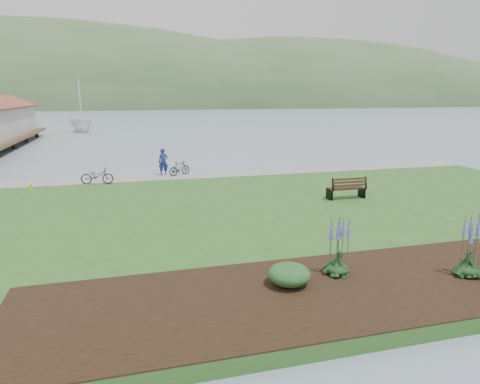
# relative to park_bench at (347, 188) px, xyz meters

# --- Properties ---
(ground) EXTENTS (600.00, 600.00, 0.00)m
(ground) POSITION_rel_park_bench_xyz_m (-4.27, 1.03, -0.95)
(ground) COLOR slate
(ground) RESTS_ON ground
(lawn) EXTENTS (34.00, 20.00, 0.40)m
(lawn) POSITION_rel_park_bench_xyz_m (-4.27, -0.97, -0.75)
(lawn) COLOR #26551E
(lawn) RESTS_ON ground
(shoreline_path) EXTENTS (34.00, 2.20, 0.03)m
(shoreline_path) POSITION_rel_park_bench_xyz_m (-4.27, 7.93, -0.54)
(shoreline_path) COLOR gray
(shoreline_path) RESTS_ON lawn
(garden_bed) EXTENTS (24.00, 4.40, 0.04)m
(garden_bed) POSITION_rel_park_bench_xyz_m (-1.27, -8.77, -0.53)
(garden_bed) COLOR black
(garden_bed) RESTS_ON lawn
(far_hillside) EXTENTS (580.00, 80.00, 38.00)m
(far_hillside) POSITION_rel_park_bench_xyz_m (15.73, 171.03, -0.95)
(far_hillside) COLOR #385932
(far_hillside) RESTS_ON ground
(park_bench) EXTENTS (1.80, 0.74, 1.11)m
(park_bench) POSITION_rel_park_bench_xyz_m (0.00, 0.00, 0.00)
(park_bench) COLOR #321B13
(park_bench) RESTS_ON lawn
(person) EXTENTS (0.73, 0.51, 1.95)m
(person) POSITION_rel_park_bench_xyz_m (-7.93, 8.53, 0.42)
(person) COLOR navy
(person) RESTS_ON lawn
(bicycle_a) EXTENTS (0.84, 1.83, 0.93)m
(bicycle_a) POSITION_rel_park_bench_xyz_m (-11.78, 6.84, -0.09)
(bicycle_a) COLOR black
(bicycle_a) RESTS_ON lawn
(bicycle_b) EXTENTS (1.11, 1.54, 0.92)m
(bicycle_b) POSITION_rel_park_bench_xyz_m (-6.98, 8.23, -0.09)
(bicycle_b) COLOR black
(bicycle_b) RESTS_ON lawn
(sailboat) EXTENTS (12.61, 12.66, 23.96)m
(sailboat) POSITION_rel_park_bench_xyz_m (-15.87, 47.76, -0.95)
(sailboat) COLOR silver
(sailboat) RESTS_ON ground
(pannier) EXTENTS (0.24, 0.31, 0.30)m
(pannier) POSITION_rel_park_bench_xyz_m (-15.11, 6.22, -0.40)
(pannier) COLOR gold
(pannier) RESTS_ON lawn
(echium_0) EXTENTS (0.62, 0.62, 1.91)m
(echium_0) POSITION_rel_park_bench_xyz_m (-1.32, -9.02, 0.29)
(echium_0) COLOR #133515
(echium_0) RESTS_ON garden_bed
(echium_4) EXTENTS (0.62, 0.62, 1.92)m
(echium_4) POSITION_rel_park_bench_xyz_m (-4.72, -8.02, 0.30)
(echium_4) COLOR #133515
(echium_4) RESTS_ON garden_bed
(shrub_0) EXTENTS (1.13, 1.13, 0.56)m
(shrub_0) POSITION_rel_park_bench_xyz_m (-6.26, -8.28, -0.23)
(shrub_0) COLOR #1E4C21
(shrub_0) RESTS_ON garden_bed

